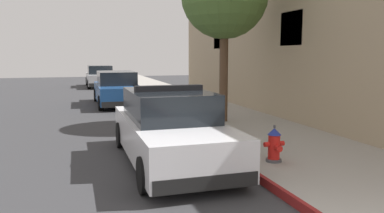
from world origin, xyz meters
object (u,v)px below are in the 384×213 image
(parked_car_dark_far, at_px, (100,77))
(parked_car_silver_ahead, at_px, (117,89))
(police_cruiser, at_px, (170,129))
(fire_hydrant, at_px, (274,145))

(parked_car_dark_far, bearing_deg, parked_car_silver_ahead, -89.50)
(parked_car_silver_ahead, bearing_deg, police_cruiser, -89.66)
(parked_car_dark_far, relative_size, fire_hydrant, 6.37)
(parked_car_silver_ahead, distance_m, fire_hydrant, 11.49)
(police_cruiser, height_order, parked_car_dark_far, police_cruiser)
(police_cruiser, distance_m, parked_car_dark_far, 20.82)
(police_cruiser, xyz_separation_m, parked_car_silver_ahead, (-0.06, 10.18, -0.00))
(parked_car_dark_far, bearing_deg, police_cruiser, -89.58)
(parked_car_dark_far, distance_m, fire_hydrant, 22.06)
(police_cruiser, xyz_separation_m, parked_car_dark_far, (-0.15, 20.82, -0.00))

